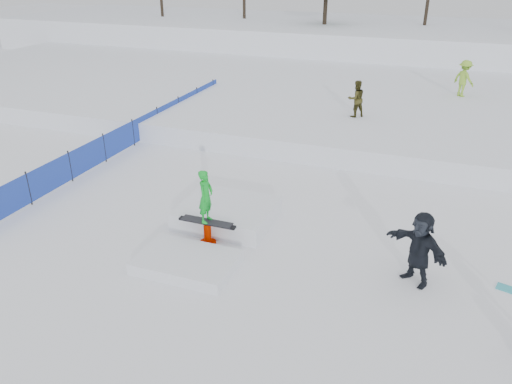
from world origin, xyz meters
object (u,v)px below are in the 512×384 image
(walker_olive, at_px, (356,99))
(jib_rail_feature, at_px, (217,224))
(spectator_dark, at_px, (419,248))
(safety_fence, at_px, (133,132))
(walker_ygreen, at_px, (464,78))

(walker_olive, bearing_deg, jib_rail_feature, 40.42)
(spectator_dark, xyz_separation_m, jib_rail_feature, (-5.31, 0.41, -0.60))
(safety_fence, relative_size, jib_rail_feature, 3.64)
(safety_fence, xyz_separation_m, walker_ygreen, (12.30, 9.72, 1.11))
(spectator_dark, bearing_deg, safety_fence, -169.85)
(spectator_dark, distance_m, jib_rail_feature, 5.36)
(safety_fence, bearing_deg, walker_ygreen, 38.31)
(walker_olive, xyz_separation_m, spectator_dark, (3.35, -10.23, -0.66))
(walker_ygreen, bearing_deg, safety_fence, 80.65)
(walker_olive, xyz_separation_m, jib_rail_feature, (-1.96, -9.81, -1.26))
(safety_fence, bearing_deg, spectator_dark, -26.64)
(safety_fence, height_order, spectator_dark, spectator_dark)
(safety_fence, relative_size, walker_olive, 10.43)
(walker_olive, distance_m, spectator_dark, 10.78)
(walker_ygreen, height_order, spectator_dark, walker_ygreen)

